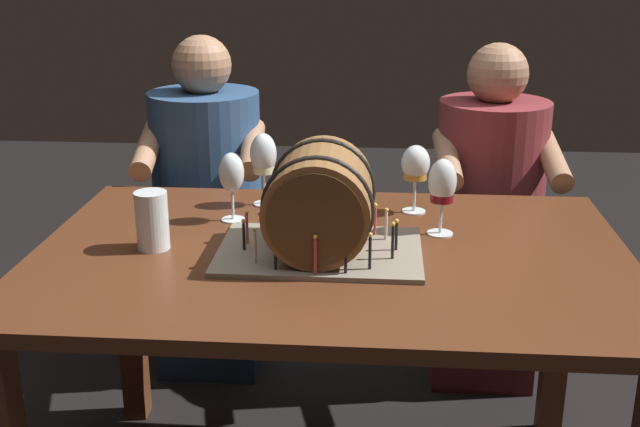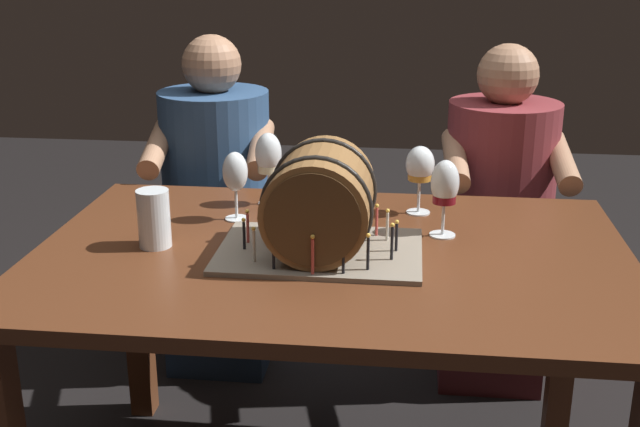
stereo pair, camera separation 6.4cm
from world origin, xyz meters
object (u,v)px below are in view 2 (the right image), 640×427
Objects in this scene: beer_pint at (154,222)px; person_seated_left at (218,215)px; wine_glass_rose at (325,171)px; wine_glass_red at (445,186)px; dining_table at (331,290)px; barrel_cake at (320,205)px; wine_glass_white at (268,157)px; person_seated_right at (496,230)px; wine_glass_amber at (420,167)px; wine_glass_empty at (235,174)px.

person_seated_left is (-0.05, 0.80, -0.26)m from beer_pint.
wine_glass_rose is 0.92× the size of wine_glass_red.
wine_glass_red is at bearing 12.47° from beer_pint.
barrel_cake reaches higher than dining_table.
dining_table is 6.97× the size of wine_glass_white.
beer_pint is at bearing -138.40° from person_seated_right.
barrel_cake is 0.40m from wine_glass_white.
wine_glass_rose is at bearing 155.10° from wine_glass_red.
beer_pint is at bearing -152.88° from wine_glass_amber.
wine_glass_red is (0.06, -0.17, -0.00)m from wine_glass_amber.
barrel_cake is 3.38× the size of beer_pint.
person_seated_right is at bearing 72.21° from wine_glass_red.
person_seated_left is (-0.26, 0.44, -0.33)m from wine_glass_white.
wine_glass_rose is (-0.25, -0.03, -0.01)m from wine_glass_amber.
person_seated_left reaches higher than barrel_cake.
person_seated_left is (-0.20, 0.58, -0.32)m from wine_glass_empty.
person_seated_right is (0.27, 0.47, -0.34)m from wine_glass_amber.
barrel_cake is 1.00m from person_seated_right.
wine_glass_amber is 0.25m from wine_glass_rose.
wine_glass_empty is 0.94× the size of wine_glass_red.
wine_glass_red is at bearing 26.68° from dining_table.
barrel_cake is at bearing -139.60° from dining_table.
wine_glass_white is 0.61m from person_seated_left.
dining_table is 0.23m from barrel_cake.
wine_glass_rose is 0.73m from person_seated_left.
person_seated_left reaches higher than wine_glass_amber.
wine_glass_empty is 1.00m from person_seated_right.
person_seated_left is (-0.45, 0.80, -0.32)m from barrel_cake.
beer_pint is at bearing -121.28° from wine_glass_white.
beer_pint is (-0.38, -0.30, -0.06)m from wine_glass_rose.
dining_table is 7.92× the size of wine_glass_rose.
wine_glass_red is at bearing -107.79° from person_seated_right.
wine_glass_empty is at bearing 138.60° from barrel_cake.
wine_glass_white reaches higher than beer_pint.
person_seated_right is at bearing 58.10° from barrel_cake.
wine_glass_rose is 0.88× the size of wine_glass_white.
wine_glass_amber is at bearing 5.88° from wine_glass_rose.
person_seated_right is (0.52, 0.50, -0.33)m from wine_glass_rose.
barrel_cake is 0.33m from wine_glass_red.
person_seated_left is at bearing 108.87° from wine_glass_empty.
barrel_cake is 2.44× the size of wine_glass_red.
barrel_cake is 0.41m from beer_pint.
person_seated_left reaches higher than wine_glass_white.
wine_glass_white is at bearing 156.88° from wine_glass_red.
wine_glass_red is 0.52m from wine_glass_white.
person_seated_left reaches higher than beer_pint.
barrel_cake is at bearing -151.94° from wine_glass_red.
person_seated_right reaches higher than wine_glass_amber.
wine_glass_amber is 0.49m from wine_glass_empty.
wine_glass_amber is 0.18m from wine_glass_red.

